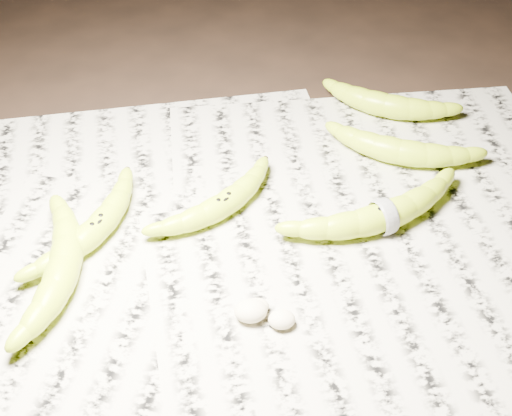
{
  "coord_description": "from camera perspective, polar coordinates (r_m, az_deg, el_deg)",
  "views": [
    {
      "loc": [
        -0.1,
        -0.6,
        0.63
      ],
      "look_at": [
        -0.03,
        0.04,
        0.05
      ],
      "focal_mm": 50.0,
      "sensor_mm": 36.0,
      "label": 1
    }
  ],
  "objects": [
    {
      "name": "flesh_chunk_b",
      "position": [
        0.8,
        2.08,
        -8.73
      ],
      "size": [
        0.03,
        0.03,
        0.02
      ],
      "primitive_type": "ellipsoid",
      "color": "beige",
      "rests_on": "newspaper_patch"
    },
    {
      "name": "banana_left_a",
      "position": [
        0.91,
        -12.65,
        -1.44
      ],
      "size": [
        0.15,
        0.19,
        0.03
      ],
      "primitive_type": null,
      "rotation": [
        0.0,
        0.0,
        0.99
      ],
      "color": "#C5E01C",
      "rests_on": "newspaper_patch"
    },
    {
      "name": "flesh_chunk_c",
      "position": [
        0.81,
        0.09,
        -7.71
      ],
      "size": [
        0.03,
        0.02,
        0.02
      ],
      "primitive_type": "ellipsoid",
      "color": "beige",
      "rests_on": "newspaper_patch"
    },
    {
      "name": "banana_upper_a",
      "position": [
        1.02,
        11.47,
        4.61
      ],
      "size": [
        0.2,
        0.13,
        0.04
      ],
      "primitive_type": null,
      "rotation": [
        0.0,
        0.0,
        -0.42
      ],
      "color": "#C5E01C",
      "rests_on": "newspaper_patch"
    },
    {
      "name": "flesh_chunk_a",
      "position": [
        0.8,
        -0.42,
        -8.06
      ],
      "size": [
        0.04,
        0.03,
        0.02
      ],
      "primitive_type": "ellipsoid",
      "color": "beige",
      "rests_on": "newspaper_patch"
    },
    {
      "name": "banana_left_b",
      "position": [
        0.87,
        -15.16,
        -4.34
      ],
      "size": [
        0.09,
        0.21,
        0.04
      ],
      "primitive_type": null,
      "rotation": [
        0.0,
        0.0,
        1.47
      ],
      "color": "#C5E01C",
      "rests_on": "newspaper_patch"
    },
    {
      "name": "ground",
      "position": [
        0.88,
        2.1,
        -4.06
      ],
      "size": [
        3.0,
        3.0,
        0.0
      ],
      "primitive_type": "plane",
      "color": "black",
      "rests_on": "ground"
    },
    {
      "name": "banana_taped",
      "position": [
        0.91,
        10.17,
        -0.51
      ],
      "size": [
        0.24,
        0.13,
        0.04
      ],
      "primitive_type": null,
      "rotation": [
        0.0,
        0.0,
        0.32
      ],
      "color": "#C5E01C",
      "rests_on": "newspaper_patch"
    },
    {
      "name": "banana_center",
      "position": [
        0.92,
        -2.68,
        0.42
      ],
      "size": [
        0.18,
        0.15,
        0.03
      ],
      "primitive_type": null,
      "rotation": [
        0.0,
        0.0,
        0.65
      ],
      "color": "#C5E01C",
      "rests_on": "newspaper_patch"
    },
    {
      "name": "measuring_tape",
      "position": [
        0.91,
        10.17,
        -0.51
      ],
      "size": [
        0.02,
        0.05,
        0.05
      ],
      "primitive_type": "torus",
      "rotation": [
        0.0,
        1.57,
        0.32
      ],
      "color": "white",
      "rests_on": "newspaper_patch"
    },
    {
      "name": "newspaper_patch",
      "position": [
        0.9,
        0.62,
        -2.2
      ],
      "size": [
        0.9,
        0.7,
        0.01
      ],
      "primitive_type": "cube",
      "color": "#B5B09B",
      "rests_on": "ground"
    },
    {
      "name": "banana_upper_b",
      "position": [
        1.12,
        10.39,
        8.25
      ],
      "size": [
        0.19,
        0.14,
        0.04
      ],
      "primitive_type": null,
      "rotation": [
        0.0,
        0.0,
        -0.47
      ],
      "color": "#C5E01C",
      "rests_on": "newspaper_patch"
    }
  ]
}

